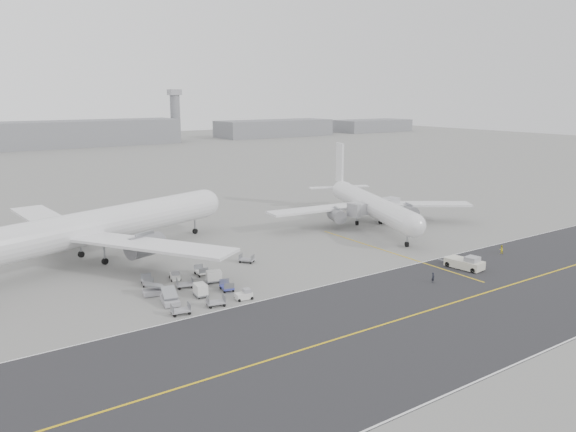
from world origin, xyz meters
TOP-DOWN VIEW (x-y plane):
  - ground at (0.00, 0.00)m, footprint 700.00×700.00m
  - taxiway at (5.02, -17.98)m, footprint 220.00×59.00m
  - horizon_buildings at (30.00, 260.00)m, footprint 520.00×28.00m
  - control_tower at (100.00, 265.00)m, footprint 7.00×7.00m
  - airliner_a at (-16.28, 31.01)m, footprint 58.09×56.98m
  - airliner_b at (41.94, 24.29)m, footprint 44.70×45.51m
  - pushback_tug at (33.34, -8.66)m, footprint 3.78×8.14m
  - jet_bridge at (42.54, 23.05)m, footprint 15.55×4.62m
  - gse_cluster at (-9.01, 6.44)m, footprint 20.29×23.46m
  - stray_dolly at (5.00, 14.86)m, footprint 2.74×2.92m
  - ground_crew_a at (23.37, -10.52)m, footprint 0.66×0.50m
  - ground_crew_b at (46.05, -6.55)m, footprint 0.92×0.81m

SIDE VIEW (x-z plane):
  - ground at x=0.00m, z-range 0.00..0.00m
  - horizon_buildings at x=30.00m, z-range -14.00..14.00m
  - gse_cluster at x=-9.01m, z-range -0.97..0.97m
  - stray_dolly at x=5.00m, z-range -0.77..0.77m
  - taxiway at x=5.02m, z-range -0.01..0.03m
  - ground_crew_b at x=46.05m, z-range 0.00..1.59m
  - ground_crew_a at x=23.37m, z-range 0.00..1.63m
  - pushback_tug at x=33.34m, z-range -0.20..2.09m
  - jet_bridge at x=42.54m, z-range 1.15..6.96m
  - airliner_b at x=41.94m, z-range -3.47..12.96m
  - airliner_a at x=-16.28m, z-range -4.40..16.36m
  - control_tower at x=100.00m, z-range 0.63..31.88m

